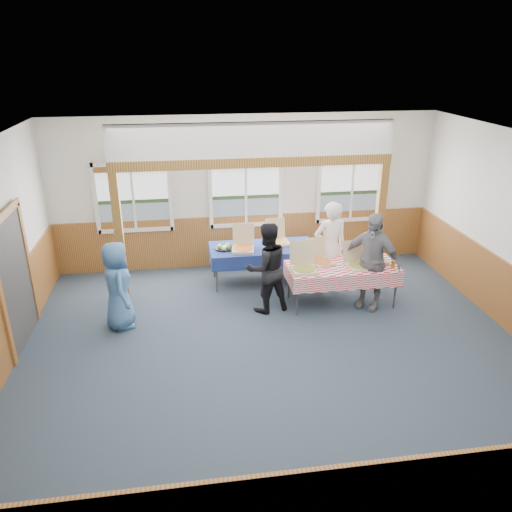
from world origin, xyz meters
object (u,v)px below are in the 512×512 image
Objects in this scene: woman_white at (330,248)px; man_blue at (118,286)px; table_left at (262,249)px; table_right at (342,268)px; person_grey at (371,261)px; woman_black at (267,268)px.

woman_white is 3.94m from man_blue.
table_left and table_right have the same top height.
man_blue is (-3.94, -0.25, 0.06)m from table_right.
person_grey is (4.40, 0.07, 0.13)m from man_blue.
woman_white is (1.20, -0.60, 0.20)m from table_left.
table_right is 1.30× the size of woman_black.
man_blue is at bearing -139.73° from table_left.
woman_black is 1.09× the size of man_blue.
woman_white reaches higher than man_blue.
woman_white is 1.01× the size of person_grey.
person_grey reaches higher than woman_black.
table_left is 1.36m from woman_white.
woman_white is at bearing -171.15° from woman_black.
person_grey is at bearing -24.55° from table_left.
woman_black is 1.87m from person_grey.
table_left is at bearing -76.86° from man_blue.
man_blue is 0.85× the size of person_grey.
woman_black is 0.92× the size of person_grey.
table_left is at bearing -176.42° from person_grey.
table_left is at bearing -33.60° from woman_white.
table_right is at bearing 92.06° from woman_white.
person_grey is (1.86, -0.13, 0.07)m from woman_black.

